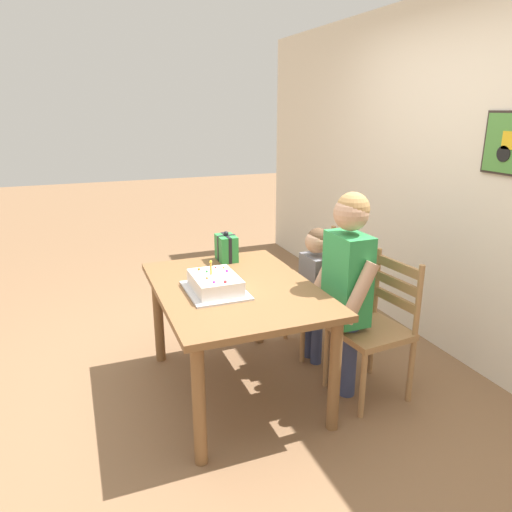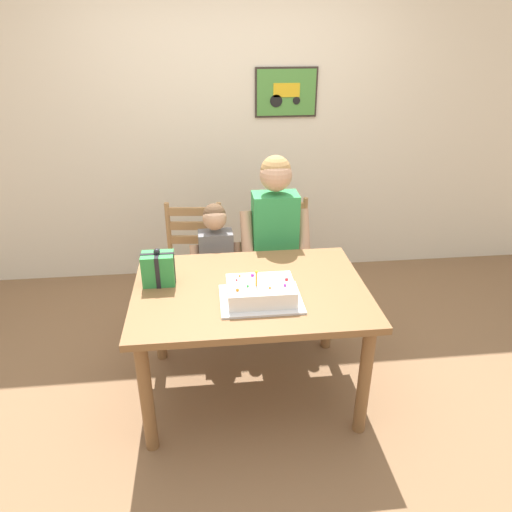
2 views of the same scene
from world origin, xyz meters
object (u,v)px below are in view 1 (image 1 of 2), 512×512
birthday_cake (215,284)px  gift_box_red_large (226,248)px  child_older (347,275)px  child_younger (315,282)px  chair_left (323,290)px  dining_table (235,301)px  chair_right (376,327)px

birthday_cake → gift_box_red_large: gift_box_red_large is taller
gift_box_red_large → birthday_cake: bearing=-24.3°
child_older → child_younger: child_older is taller
chair_left → child_younger: (0.17, -0.17, 0.15)m
dining_table → chair_left: size_ratio=1.44×
dining_table → gift_box_red_large: bearing=167.7°
dining_table → child_older: (0.24, 0.66, 0.17)m
dining_table → child_younger: child_younger is taller
chair_right → child_younger: bearing=-162.1°
chair_left → child_younger: size_ratio=0.91×
child_older → child_younger: size_ratio=1.31×
chair_left → child_younger: bearing=-45.0°
dining_table → child_younger: bearing=104.8°
chair_left → chair_right: 0.68m
gift_box_red_large → chair_left: size_ratio=0.24×
birthday_cake → child_older: bearing=76.4°
chair_right → child_younger: 0.56m
chair_left → child_older: size_ratio=0.69×
gift_box_red_large → chair_right: gift_box_red_large is taller
chair_right → child_older: bearing=-122.0°
child_older → child_younger: bearing=179.9°
gift_box_red_large → chair_left: bearing=76.4°
chair_right → gift_box_red_large: bearing=-140.1°
dining_table → gift_box_red_large: size_ratio=5.96×
chair_right → child_older: size_ratio=0.69×
chair_left → child_older: bearing=-16.2°
chair_right → child_younger: size_ratio=0.91×
dining_table → gift_box_red_large: gift_box_red_large is taller
dining_table → gift_box_red_large: 0.56m
dining_table → birthday_cake: 0.21m
gift_box_red_large → child_older: bearing=36.1°
child_older → dining_table: bearing=-109.7°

